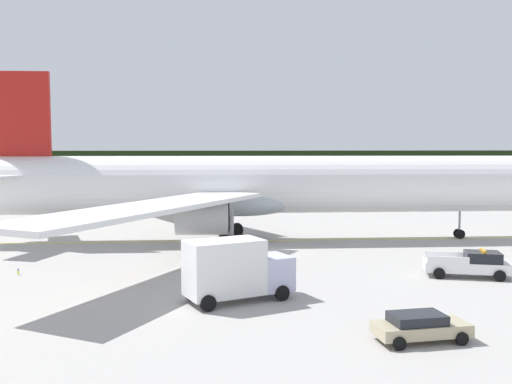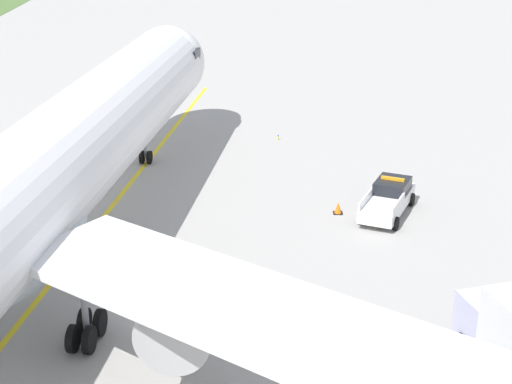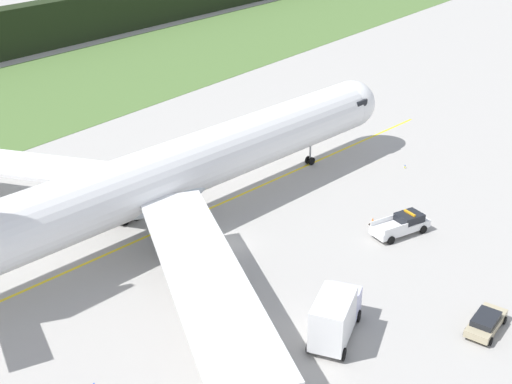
{
  "view_description": "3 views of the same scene",
  "coord_description": "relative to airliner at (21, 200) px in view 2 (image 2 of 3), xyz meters",
  "views": [
    {
      "loc": [
        -10.01,
        -46.1,
        8.81
      ],
      "look_at": [
        -0.21,
        6.31,
        4.67
      ],
      "focal_mm": 39.43,
      "sensor_mm": 36.0,
      "label": 1
    },
    {
      "loc": [
        -32.55,
        -4.85,
        18.69
      ],
      "look_at": [
        8.45,
        -3.85,
        2.42
      ],
      "focal_mm": 57.18,
      "sensor_mm": 36.0,
      "label": 2
    },
    {
      "loc": [
        -39.82,
        -33.9,
        30.29
      ],
      "look_at": [
        3.12,
        -1.07,
        4.31
      ],
      "focal_mm": 47.66,
      "sensor_mm": 36.0,
      "label": 3
    }
  ],
  "objects": [
    {
      "name": "ground",
      "position": [
        -0.14,
        -6.21,
        -5.25
      ],
      "size": [
        320.0,
        320.0,
        0.0
      ],
      "primitive_type": "plane",
      "color": "#A3A09B"
    },
    {
      "name": "taxiway_centerline_main",
      "position": [
        0.75,
        -0.09,
        -5.24
      ],
      "size": [
        79.11,
        9.49,
        0.01
      ],
      "primitive_type": "cube",
      "rotation": [
        0.0,
        0.0,
        -0.12
      ],
      "color": "yellow",
      "rests_on": "ground"
    },
    {
      "name": "airliner",
      "position": [
        0.0,
        0.0,
        0.0
      ],
      "size": [
        59.97,
        52.28,
        15.82
      ],
      "color": "white",
      "rests_on": "ground"
    },
    {
      "name": "ops_pickup_truck",
      "position": [
        11.29,
        -17.69,
        -4.34
      ],
      "size": [
        5.99,
        3.94,
        1.94
      ],
      "color": "white",
      "rests_on": "ground"
    },
    {
      "name": "apron_cone",
      "position": [
        11.16,
        -14.78,
        -4.91
      ],
      "size": [
        0.55,
        0.55,
        0.69
      ],
      "color": "black",
      "rests_on": "ground"
    },
    {
      "name": "taxiway_edge_light_east",
      "position": [
        25.01,
        -11.29,
        -5.04
      ],
      "size": [
        0.12,
        0.12,
        0.38
      ],
      "color": "yellow",
      "rests_on": "ground"
    }
  ]
}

